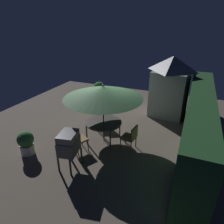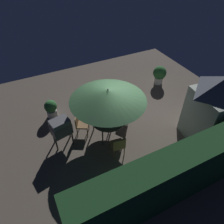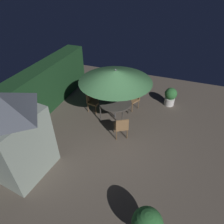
{
  "view_description": "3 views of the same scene",
  "coord_description": "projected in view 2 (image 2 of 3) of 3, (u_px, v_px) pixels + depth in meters",
  "views": [
    {
      "loc": [
        6.81,
        3.15,
        4.13
      ],
      "look_at": [
        0.54,
        0.51,
        1.02
      ],
      "focal_mm": 32.03,
      "sensor_mm": 36.0,
      "label": 1
    },
    {
      "loc": [
        3.43,
        5.63,
        6.22
      ],
      "look_at": [
        0.84,
        0.42,
        1.15
      ],
      "focal_mm": 33.29,
      "sensor_mm": 36.0,
      "label": 2
    },
    {
      "loc": [
        -5.09,
        -1.73,
        5.06
      ],
      "look_at": [
        0.22,
        0.22,
        0.83
      ],
      "focal_mm": 30.73,
      "sensor_mm": 36.0,
      "label": 3
    }
  ],
  "objects": [
    {
      "name": "patio_table",
      "position": [
        108.0,
        120.0,
        8.0
      ],
      "size": [
        1.32,
        1.32,
        0.78
      ],
      "color": "#47423D",
      "rests_on": "ground"
    },
    {
      "name": "patio_umbrella",
      "position": [
        108.0,
        95.0,
        7.21
      ],
      "size": [
        2.76,
        2.76,
        2.2
      ],
      "color": "#4C4C51",
      "rests_on": "ground"
    },
    {
      "name": "ground_plane",
      "position": [
        125.0,
        121.0,
        9.04
      ],
      "size": [
        11.0,
        11.0,
        0.0
      ],
      "primitive_type": "plane",
      "color": "brown"
    },
    {
      "name": "potted_plant_by_grill",
      "position": [
        51.0,
        108.0,
        8.95
      ],
      "size": [
        0.54,
        0.54,
        0.85
      ],
      "color": "silver",
      "rests_on": "ground"
    },
    {
      "name": "garden_shed",
      "position": [
        215.0,
        109.0,
        7.45
      ],
      "size": [
        1.83,
        1.79,
        2.76
      ],
      "color": "gray",
      "rests_on": "ground"
    },
    {
      "name": "chair_toward_hedge",
      "position": [
        80.0,
        123.0,
        8.16
      ],
      "size": [
        0.63,
        0.63,
        0.9
      ],
      "color": "olive",
      "rests_on": "ground"
    },
    {
      "name": "chair_far_side",
      "position": [
        124.0,
        108.0,
        8.89
      ],
      "size": [
        0.63,
        0.63,
        0.9
      ],
      "color": "olive",
      "rests_on": "ground"
    },
    {
      "name": "hedge_backdrop",
      "position": [
        185.0,
        171.0,
        6.05
      ],
      "size": [
        7.17,
        0.81,
        1.92
      ],
      "color": "#193D1E",
      "rests_on": "ground"
    },
    {
      "name": "bbq_grill",
      "position": [
        61.0,
        128.0,
        7.53
      ],
      "size": [
        0.78,
        0.63,
        1.2
      ],
      "color": "#47474C",
      "rests_on": "ground"
    },
    {
      "name": "chair_near_shed",
      "position": [
        118.0,
        145.0,
        7.34
      ],
      "size": [
        0.52,
        0.52,
        0.9
      ],
      "color": "olive",
      "rests_on": "ground"
    },
    {
      "name": "potted_plant_by_shed",
      "position": [
        160.0,
        74.0,
        10.92
      ],
      "size": [
        0.7,
        0.7,
        0.98
      ],
      "color": "silver",
      "rests_on": "ground"
    }
  ]
}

